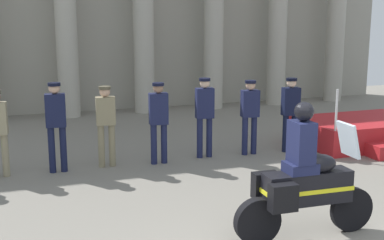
# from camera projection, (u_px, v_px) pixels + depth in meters

# --- Properties ---
(reviewing_stand) EXTENTS (3.59, 2.44, 1.50)m
(reviewing_stand) POSITION_uv_depth(u_px,v_px,m) (375.00, 131.00, 12.11)
(reviewing_stand) COLOR #B21E23
(reviewing_stand) RESTS_ON ground_plane
(officer_in_row_2) EXTENTS (0.40, 0.26, 1.77)m
(officer_in_row_2) POSITION_uv_depth(u_px,v_px,m) (56.00, 120.00, 9.65)
(officer_in_row_2) COLOR #141938
(officer_in_row_2) RESTS_ON ground_plane
(officer_in_row_3) EXTENTS (0.40, 0.26, 1.65)m
(officer_in_row_3) POSITION_uv_depth(u_px,v_px,m) (106.00, 120.00, 10.03)
(officer_in_row_3) COLOR #847A5B
(officer_in_row_3) RESTS_ON ground_plane
(officer_in_row_4) EXTENTS (0.40, 0.26, 1.69)m
(officer_in_row_4) POSITION_uv_depth(u_px,v_px,m) (159.00, 116.00, 10.24)
(officer_in_row_4) COLOR #191E42
(officer_in_row_4) RESTS_ON ground_plane
(officer_in_row_5) EXTENTS (0.40, 0.26, 1.73)m
(officer_in_row_5) POSITION_uv_depth(u_px,v_px,m) (205.00, 111.00, 10.71)
(officer_in_row_5) COLOR #191E42
(officer_in_row_5) RESTS_ON ground_plane
(officer_in_row_6) EXTENTS (0.40, 0.26, 1.65)m
(officer_in_row_6) POSITION_uv_depth(u_px,v_px,m) (250.00, 111.00, 10.96)
(officer_in_row_6) COLOR #191E42
(officer_in_row_6) RESTS_ON ground_plane
(officer_in_row_7) EXTENTS (0.40, 0.26, 1.68)m
(officer_in_row_7) POSITION_uv_depth(u_px,v_px,m) (291.00, 109.00, 11.21)
(officer_in_row_7) COLOR black
(officer_in_row_7) RESTS_ON ground_plane
(motorcycle_with_rider) EXTENTS (2.09, 0.71, 1.90)m
(motorcycle_with_rider) POSITION_uv_depth(u_px,v_px,m) (303.00, 183.00, 6.73)
(motorcycle_with_rider) COLOR black
(motorcycle_with_rider) RESTS_ON ground_plane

